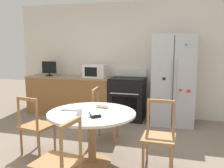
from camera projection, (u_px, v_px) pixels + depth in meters
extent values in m
plane|color=gray|center=(79.00, 163.00, 3.50)|extent=(14.00, 14.00, 0.00)
cube|color=silver|center=(123.00, 59.00, 5.82)|extent=(5.20, 0.10, 2.60)
cube|color=#936033|center=(70.00, 96.00, 5.93)|extent=(2.01, 0.62, 0.86)
cube|color=#997A5B|center=(70.00, 77.00, 5.86)|extent=(2.03, 0.64, 0.03)
cube|color=#B2B5BA|center=(174.00, 80.00, 5.14)|extent=(0.85, 0.73, 1.85)
cube|color=#333333|center=(173.00, 82.00, 4.79)|extent=(0.01, 0.01, 1.77)
cylinder|color=silver|center=(170.00, 80.00, 4.78)|extent=(0.02, 0.02, 0.78)
cylinder|color=silver|center=(176.00, 80.00, 4.75)|extent=(0.02, 0.02, 0.78)
cube|color=#338CD8|center=(186.00, 45.00, 4.62)|extent=(0.05, 0.01, 0.04)
cube|color=black|center=(164.00, 79.00, 4.82)|extent=(0.06, 0.02, 0.05)
cube|color=red|center=(180.00, 90.00, 4.77)|extent=(0.05, 0.02, 0.04)
cube|color=red|center=(189.00, 91.00, 4.73)|extent=(0.07, 0.01, 0.06)
cube|color=black|center=(128.00, 99.00, 5.52)|extent=(0.74, 0.64, 0.90)
cube|color=black|center=(124.00, 106.00, 5.23)|extent=(0.53, 0.01, 0.40)
cylinder|color=silver|center=(124.00, 94.00, 5.16)|extent=(0.61, 0.02, 0.02)
cube|color=black|center=(128.00, 78.00, 5.45)|extent=(0.74, 0.64, 0.02)
cube|color=white|center=(130.00, 73.00, 5.71)|extent=(0.74, 0.06, 0.16)
cube|color=white|center=(95.00, 71.00, 5.65)|extent=(0.50, 0.37, 0.29)
cube|color=black|center=(91.00, 72.00, 5.49)|extent=(0.29, 0.01, 0.20)
cube|color=silver|center=(100.00, 72.00, 5.43)|extent=(0.10, 0.01, 0.21)
cylinder|color=black|center=(49.00, 75.00, 5.99)|extent=(0.16, 0.16, 0.02)
cylinder|color=black|center=(49.00, 74.00, 5.99)|extent=(0.03, 0.03, 0.04)
cube|color=black|center=(49.00, 67.00, 5.96)|extent=(0.35, 0.05, 0.29)
cylinder|color=beige|center=(92.00, 113.00, 3.37)|extent=(1.20, 1.20, 0.03)
cylinder|color=#9E7042|center=(92.00, 138.00, 3.43)|extent=(0.11, 0.11, 0.68)
cylinder|color=#9E7042|center=(92.00, 162.00, 3.48)|extent=(0.52, 0.52, 0.03)
cube|color=#9E7042|center=(38.00, 126.00, 3.74)|extent=(0.49, 0.49, 0.04)
cylinder|color=#9E7042|center=(38.00, 135.00, 4.00)|extent=(0.04, 0.04, 0.41)
cylinder|color=#9E7042|center=(55.00, 138.00, 3.85)|extent=(0.04, 0.04, 0.41)
cylinder|color=#9E7042|center=(21.00, 142.00, 3.70)|extent=(0.04, 0.04, 0.41)
cylinder|color=#9E7042|center=(39.00, 146.00, 3.55)|extent=(0.04, 0.04, 0.41)
cylinder|color=#9E7042|center=(19.00, 112.00, 3.61)|extent=(0.04, 0.04, 0.45)
cylinder|color=#9E7042|center=(37.00, 115.00, 3.46)|extent=(0.04, 0.04, 0.45)
cube|color=#9E7042|center=(27.00, 99.00, 3.50)|extent=(0.35, 0.10, 0.04)
cube|color=#9E7042|center=(56.00, 163.00, 2.58)|extent=(0.47, 0.47, 0.04)
cylinder|color=#9E7042|center=(61.00, 150.00, 2.31)|extent=(0.04, 0.04, 0.45)
cylinder|color=#9E7042|center=(80.00, 137.00, 2.62)|extent=(0.04, 0.04, 0.45)
cube|color=#9E7042|center=(71.00, 123.00, 2.43)|extent=(0.08, 0.35, 0.04)
cube|color=#9E7042|center=(106.00, 116.00, 4.29)|extent=(0.46, 0.46, 0.04)
cylinder|color=#9E7042|center=(118.00, 126.00, 4.46)|extent=(0.04, 0.04, 0.41)
cylinder|color=#9E7042|center=(114.00, 132.00, 4.13)|extent=(0.04, 0.04, 0.41)
cylinder|color=#9E7042|center=(99.00, 124.00, 4.52)|extent=(0.04, 0.04, 0.41)
cylinder|color=#9E7042|center=(94.00, 131.00, 4.19)|extent=(0.04, 0.04, 0.41)
cylinder|color=#9E7042|center=(98.00, 99.00, 4.45)|extent=(0.04, 0.04, 0.45)
cylinder|color=#9E7042|center=(93.00, 104.00, 4.12)|extent=(0.04, 0.04, 0.45)
cube|color=#9E7042|center=(95.00, 90.00, 4.26)|extent=(0.07, 0.35, 0.04)
cube|color=#9E7042|center=(159.00, 138.00, 3.26)|extent=(0.43, 0.43, 0.04)
cylinder|color=#9E7042|center=(171.00, 162.00, 3.08)|extent=(0.04, 0.04, 0.41)
cylinder|color=#9E7042|center=(143.00, 158.00, 3.18)|extent=(0.04, 0.04, 0.41)
cylinder|color=#9E7042|center=(172.00, 151.00, 3.41)|extent=(0.04, 0.04, 0.41)
cylinder|color=#9E7042|center=(147.00, 148.00, 3.50)|extent=(0.04, 0.04, 0.41)
cylinder|color=#9E7042|center=(174.00, 117.00, 3.35)|extent=(0.04, 0.04, 0.45)
cylinder|color=#9E7042|center=(148.00, 115.00, 3.45)|extent=(0.04, 0.04, 0.45)
cube|color=#9E7042|center=(161.00, 101.00, 3.37)|extent=(0.34, 0.04, 0.04)
cylinder|color=silver|center=(80.00, 111.00, 3.26)|extent=(0.08, 0.08, 0.08)
cylinder|color=red|center=(80.00, 113.00, 3.26)|extent=(0.07, 0.07, 0.04)
cylinder|color=silver|center=(102.00, 106.00, 3.59)|extent=(0.18, 0.07, 0.05)
cube|color=black|center=(96.00, 116.00, 3.14)|extent=(0.15, 0.15, 0.03)
cube|color=black|center=(95.00, 113.00, 3.16)|extent=(0.16, 0.15, 0.06)
cube|color=white|center=(73.00, 108.00, 3.58)|extent=(0.23, 0.31, 0.01)
cube|color=beige|center=(73.00, 108.00, 3.57)|extent=(0.23, 0.31, 0.01)
cube|color=silver|center=(73.00, 107.00, 3.57)|extent=(0.25, 0.32, 0.01)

